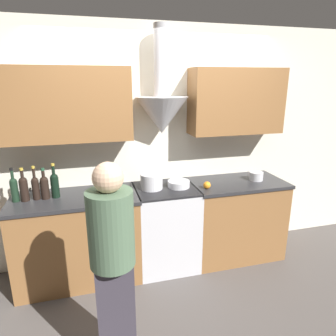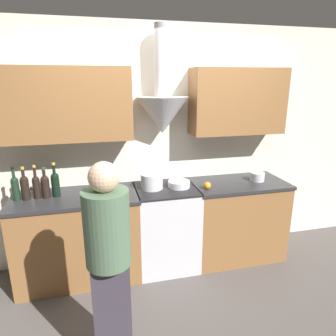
{
  "view_description": "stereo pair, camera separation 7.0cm",
  "coord_description": "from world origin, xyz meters",
  "px_view_note": "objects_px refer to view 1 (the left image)",
  "views": [
    {
      "loc": [
        -0.76,
        -2.55,
        2.02
      ],
      "look_at": [
        0.0,
        0.25,
        1.17
      ],
      "focal_mm": 32.0,
      "sensor_mm": 36.0,
      "label": 1
    },
    {
      "loc": [
        -0.69,
        -2.56,
        2.02
      ],
      "look_at": [
        0.0,
        0.25,
        1.17
      ],
      "focal_mm": 32.0,
      "sensor_mm": 36.0,
      "label": 2
    }
  ],
  "objects_px": {
    "wine_bottle_2": "(36,187)",
    "stock_pot": "(152,181)",
    "stove_range": "(166,227)",
    "mixing_bowl": "(179,184)",
    "wine_bottle_3": "(45,186)",
    "saucepan": "(256,176)",
    "wine_bottle_1": "(24,188)",
    "wine_bottle_4": "(55,184)",
    "person_foreground_left": "(113,262)",
    "orange_fruit": "(207,185)",
    "wine_bottle_0": "(14,188)"
  },
  "relations": [
    {
      "from": "wine_bottle_0",
      "to": "mixing_bowl",
      "type": "bearing_deg",
      "value": -0.74
    },
    {
      "from": "wine_bottle_3",
      "to": "saucepan",
      "type": "height_order",
      "value": "wine_bottle_3"
    },
    {
      "from": "stove_range",
      "to": "wine_bottle_3",
      "type": "bearing_deg",
      "value": 179.26
    },
    {
      "from": "wine_bottle_1",
      "to": "stock_pot",
      "type": "height_order",
      "value": "wine_bottle_1"
    },
    {
      "from": "wine_bottle_3",
      "to": "stock_pot",
      "type": "height_order",
      "value": "wine_bottle_3"
    },
    {
      "from": "mixing_bowl",
      "to": "wine_bottle_2",
      "type": "bearing_deg",
      "value": 178.96
    },
    {
      "from": "stove_range",
      "to": "person_foreground_left",
      "type": "bearing_deg",
      "value": -120.26
    },
    {
      "from": "orange_fruit",
      "to": "mixing_bowl",
      "type": "bearing_deg",
      "value": 154.43
    },
    {
      "from": "saucepan",
      "to": "person_foreground_left",
      "type": "distance_m",
      "value": 2.06
    },
    {
      "from": "mixing_bowl",
      "to": "orange_fruit",
      "type": "distance_m",
      "value": 0.3
    },
    {
      "from": "wine_bottle_3",
      "to": "person_foreground_left",
      "type": "distance_m",
      "value": 1.28
    },
    {
      "from": "wine_bottle_0",
      "to": "wine_bottle_3",
      "type": "xyz_separation_m",
      "value": [
        0.27,
        -0.0,
        -0.01
      ]
    },
    {
      "from": "stove_range",
      "to": "wine_bottle_1",
      "type": "xyz_separation_m",
      "value": [
        -1.37,
        0.01,
        0.59
      ]
    },
    {
      "from": "stove_range",
      "to": "wine_bottle_1",
      "type": "bearing_deg",
      "value": 179.68
    },
    {
      "from": "stove_range",
      "to": "wine_bottle_0",
      "type": "bearing_deg",
      "value": 179.35
    },
    {
      "from": "wine_bottle_3",
      "to": "orange_fruit",
      "type": "xyz_separation_m",
      "value": [
        1.61,
        -0.15,
        -0.09
      ]
    },
    {
      "from": "orange_fruit",
      "to": "saucepan",
      "type": "bearing_deg",
      "value": 10.64
    },
    {
      "from": "wine_bottle_2",
      "to": "stock_pot",
      "type": "xyz_separation_m",
      "value": [
        1.13,
        0.0,
        -0.05
      ]
    },
    {
      "from": "wine_bottle_0",
      "to": "saucepan",
      "type": "xyz_separation_m",
      "value": [
        2.53,
        -0.03,
        -0.08
      ]
    },
    {
      "from": "stove_range",
      "to": "saucepan",
      "type": "xyz_separation_m",
      "value": [
        1.07,
        -0.01,
        0.5
      ]
    },
    {
      "from": "saucepan",
      "to": "person_foreground_left",
      "type": "bearing_deg",
      "value": -147.15
    },
    {
      "from": "mixing_bowl",
      "to": "saucepan",
      "type": "relative_size",
      "value": 1.48
    },
    {
      "from": "wine_bottle_4",
      "to": "wine_bottle_0",
      "type": "bearing_deg",
      "value": -177.95
    },
    {
      "from": "wine_bottle_1",
      "to": "wine_bottle_3",
      "type": "relative_size",
      "value": 1.06
    },
    {
      "from": "wine_bottle_3",
      "to": "wine_bottle_4",
      "type": "xyz_separation_m",
      "value": [
        0.09,
        0.01,
        0.01
      ]
    },
    {
      "from": "wine_bottle_3",
      "to": "person_foreground_left",
      "type": "relative_size",
      "value": 0.2
    },
    {
      "from": "wine_bottle_2",
      "to": "mixing_bowl",
      "type": "bearing_deg",
      "value": -1.04
    },
    {
      "from": "wine_bottle_0",
      "to": "wine_bottle_2",
      "type": "distance_m",
      "value": 0.19
    },
    {
      "from": "orange_fruit",
      "to": "saucepan",
      "type": "xyz_separation_m",
      "value": [
        0.65,
        0.12,
        0.01
      ]
    },
    {
      "from": "stock_pot",
      "to": "mixing_bowl",
      "type": "height_order",
      "value": "stock_pot"
    },
    {
      "from": "wine_bottle_1",
      "to": "wine_bottle_4",
      "type": "xyz_separation_m",
      "value": [
        0.27,
        0.02,
        0.0
      ]
    },
    {
      "from": "wine_bottle_1",
      "to": "wine_bottle_2",
      "type": "relative_size",
      "value": 0.98
    },
    {
      "from": "saucepan",
      "to": "stock_pot",
      "type": "bearing_deg",
      "value": 178.42
    },
    {
      "from": "orange_fruit",
      "to": "wine_bottle_0",
      "type": "bearing_deg",
      "value": 175.41
    },
    {
      "from": "wine_bottle_1",
      "to": "person_foreground_left",
      "type": "distance_m",
      "value": 1.36
    },
    {
      "from": "wine_bottle_1",
      "to": "mixing_bowl",
      "type": "bearing_deg",
      "value": -0.45
    },
    {
      "from": "wine_bottle_0",
      "to": "wine_bottle_3",
      "type": "distance_m",
      "value": 0.27
    },
    {
      "from": "wine_bottle_3",
      "to": "stock_pot",
      "type": "bearing_deg",
      "value": 0.36
    },
    {
      "from": "stove_range",
      "to": "mixing_bowl",
      "type": "height_order",
      "value": "mixing_bowl"
    },
    {
      "from": "wine_bottle_3",
      "to": "wine_bottle_2",
      "type": "bearing_deg",
      "value": 175.55
    },
    {
      "from": "person_foreground_left",
      "to": "wine_bottle_4",
      "type": "bearing_deg",
      "value": 111.03
    },
    {
      "from": "stove_range",
      "to": "wine_bottle_4",
      "type": "bearing_deg",
      "value": 178.48
    },
    {
      "from": "mixing_bowl",
      "to": "orange_fruit",
      "type": "bearing_deg",
      "value": -25.57
    },
    {
      "from": "wine_bottle_2",
      "to": "mixing_bowl",
      "type": "relative_size",
      "value": 1.4
    },
    {
      "from": "saucepan",
      "to": "mixing_bowl",
      "type": "bearing_deg",
      "value": 179.55
    },
    {
      "from": "wine_bottle_0",
      "to": "wine_bottle_3",
      "type": "bearing_deg",
      "value": -0.24
    },
    {
      "from": "stove_range",
      "to": "wine_bottle_3",
      "type": "distance_m",
      "value": 1.33
    },
    {
      "from": "person_foreground_left",
      "to": "stock_pot",
      "type": "bearing_deg",
      "value": 65.99
    },
    {
      "from": "wine_bottle_2",
      "to": "stove_range",
      "type": "bearing_deg",
      "value": -0.97
    },
    {
      "from": "wine_bottle_1",
      "to": "mixing_bowl",
      "type": "relative_size",
      "value": 1.37
    }
  ]
}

